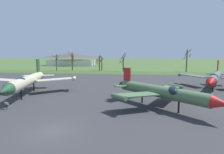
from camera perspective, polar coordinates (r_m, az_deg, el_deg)
ground_plane at (r=18.05m, az=-17.76°, el=-15.72°), size 600.00×600.00×0.00m
asphalt_apron at (r=34.65m, az=-5.01°, el=-4.44°), size 109.11×60.50×0.05m
grass_verge_strip at (r=70.15m, az=1.27°, el=1.37°), size 169.11×12.00×0.06m
jet_fighter_front_left at (r=41.22m, az=29.15°, el=-0.11°), size 14.64×16.07×5.58m
info_placard_front_left at (r=32.04m, az=28.33°, el=-5.18°), size 0.63×0.23×0.89m
jet_fighter_front_right at (r=33.87m, az=-24.70°, el=-1.08°), size 15.64×17.78×5.94m
info_placard_front_right at (r=26.64m, az=-29.73°, el=-7.51°), size 0.51×0.31×1.01m
jet_fighter_rear_center at (r=24.25m, az=14.94°, el=-4.39°), size 12.66×12.52×4.87m
bare_tree_far_left at (r=80.67m, az=-16.78°, el=4.47°), size 2.47×2.24×7.11m
bare_tree_left_of_center at (r=82.73m, az=-12.18°, el=5.06°), size 3.23×2.78×8.31m
bare_tree_center at (r=78.51m, az=-3.96°, el=4.56°), size 3.70×3.58×6.45m
bare_tree_right_of_center at (r=79.72m, az=-3.21°, el=4.36°), size 1.58×1.98×6.95m
bare_tree_far_right at (r=76.35m, az=3.44°, el=4.46°), size 3.17×3.61×7.68m
bare_tree_backdrop_extra at (r=79.18m, az=22.11°, el=5.00°), size 3.34×3.02×8.98m
visitor_building at (r=117.77m, az=-12.41°, el=5.34°), size 29.62×14.83×7.68m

